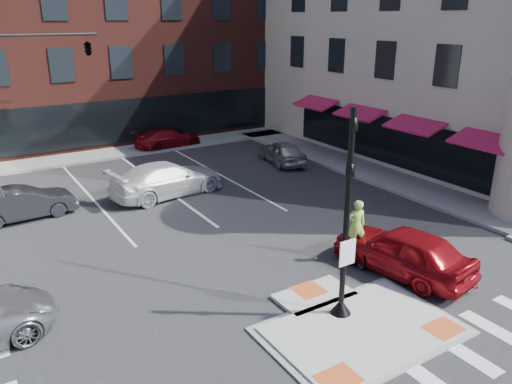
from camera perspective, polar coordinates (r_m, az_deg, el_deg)
ground at (r=14.93m, az=10.64°, el=-14.49°), size 120.00×120.00×0.00m
refuge_island at (r=14.75m, az=11.34°, el=-14.77°), size 5.40×4.65×0.13m
sidewalk_e at (r=28.35m, az=13.33°, el=2.16°), size 3.00×24.00×0.15m
sidewalk_n at (r=34.03m, az=-10.95°, el=5.20°), size 26.00×3.00×0.15m
building_n at (r=42.52m, az=-16.87°, el=18.08°), size 24.40×18.40×15.50m
building_e at (r=36.47m, az=25.25°, el=17.40°), size 21.90×23.90×17.70m
building_far_right at (r=65.37m, az=-16.99°, el=16.70°), size 12.00×12.00×12.00m
signal_pole at (r=14.02m, az=10.15°, el=-5.74°), size 0.60×0.60×5.98m
mast_arm_signal at (r=27.47m, az=-21.59°, el=13.89°), size 6.10×2.24×8.00m
red_sedan at (r=17.57m, az=16.40°, el=-6.41°), size 2.75×5.11×1.65m
white_pickup at (r=24.49m, az=-10.10°, el=1.47°), size 5.88×3.01×1.63m
bg_car_dark at (r=23.51m, az=-25.07°, el=-1.18°), size 4.36×1.81×1.40m
bg_car_silver at (r=29.55m, az=3.03°, el=4.59°), size 2.27×4.22×1.36m
bg_car_red at (r=33.60m, az=-10.01°, el=6.07°), size 4.51×2.04×1.28m
cyclist at (r=17.97m, az=11.25°, el=-5.52°), size 1.22×1.96×2.31m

